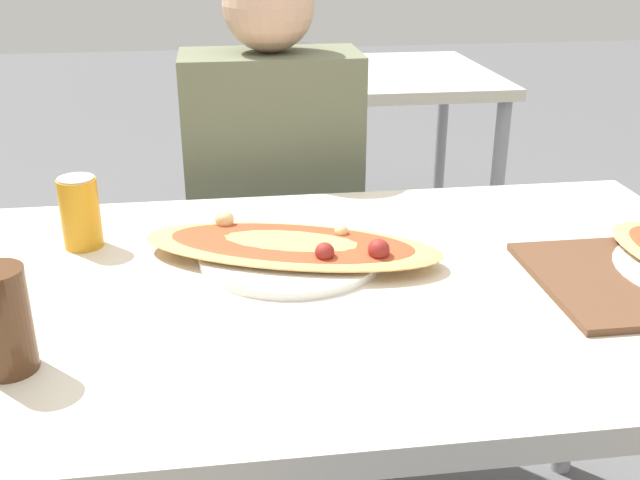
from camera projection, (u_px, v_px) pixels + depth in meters
The scene contains 7 objects.
dining_table at pixel (347, 320), 1.20m from camera, with size 1.32×0.81×0.73m.
chair_far_seated at pixel (272, 235), 1.93m from camera, with size 0.40×0.40×0.91m.
person_seated at pixel (274, 180), 1.75m from camera, with size 0.40×0.24×1.18m.
pizza_main at pixel (292, 248), 1.24m from camera, with size 0.53×0.33×0.06m.
soda_can at pixel (80, 213), 1.27m from camera, with size 0.07×0.07×0.12m.
drink_glass at pixel (2, 321), 0.92m from camera, with size 0.07×0.07×0.14m.
background_table at pixel (333, 87), 2.80m from camera, with size 1.10×0.80×0.85m.
Camera 1 is at (-0.19, -1.04, 1.25)m, focal length 42.00 mm.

